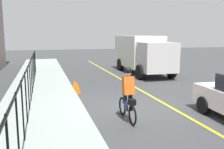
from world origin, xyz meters
The scene contains 8 objects.
ground_plane centered at (0.00, 0.00, 0.00)m, with size 80.00×80.00×0.00m, color #393C3E.
lane_line_centre centered at (0.00, -1.60, 0.00)m, with size 36.00×0.12×0.01m, color yellow.
sidewalk centered at (0.00, 3.40, 0.07)m, with size 40.00×3.20×0.15m, color #919F99.
iron_fence centered at (1.00, 3.80, 1.28)m, with size 17.92×0.04×1.60m.
cyclist_lead centered at (-1.32, 0.57, 0.91)m, with size 1.71×0.36×1.83m.
box_truck_background centered at (8.22, -3.88, 1.55)m, with size 6.73×2.59×2.78m.
traffic_cone_near centered at (3.16, 1.68, 0.27)m, with size 0.36×0.36×0.53m, color #F9590B.
traffic_cone_far centered at (4.16, 1.66, 0.23)m, with size 0.36×0.36×0.47m, color #EF6209.
Camera 1 is at (-8.88, 3.25, 2.87)m, focal length 39.60 mm.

